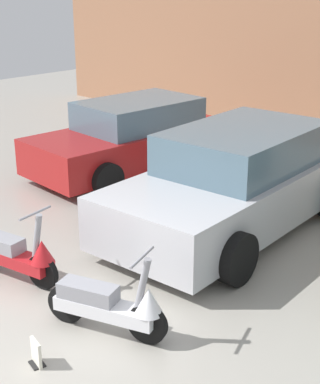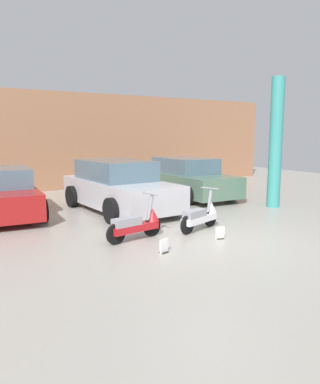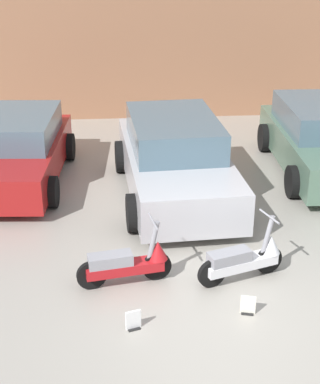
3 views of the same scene
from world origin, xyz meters
TOP-DOWN VIEW (x-y plane):
  - ground_plane at (0.00, 0.00)m, footprint 28.00×28.00m
  - wall_back at (0.00, 8.84)m, footprint 19.60×0.12m
  - scooter_front_left at (-1.29, 0.88)m, footprint 1.35×0.54m
  - scooter_front_right at (0.36, 0.88)m, footprint 1.30×0.67m
  - car_rear_left at (-3.33, 4.79)m, footprint 2.05×3.92m
  - car_rear_center at (-0.33, 3.90)m, footprint 2.25×4.34m
  - car_rear_right at (2.76, 4.86)m, footprint 2.03×4.08m
  - placard_near_left_scooter at (-1.26, -0.16)m, footprint 0.20×0.16m
  - placard_near_right_scooter at (0.24, 0.05)m, footprint 0.20×0.16m
  - support_column_side at (3.94, 2.00)m, footprint 0.39×0.39m

SIDE VIEW (x-z plane):
  - ground_plane at x=0.00m, z-range 0.00..0.00m
  - placard_near_left_scooter at x=-1.26m, z-range -0.02..0.24m
  - placard_near_right_scooter at x=0.24m, z-range -0.02..0.24m
  - scooter_front_right at x=0.36m, z-range -0.14..0.80m
  - scooter_front_left at x=-1.29m, z-range -0.14..0.81m
  - car_rear_left at x=-3.33m, z-range -0.03..1.27m
  - car_rear_right at x=2.76m, z-range -0.03..1.34m
  - car_rear_center at x=-0.33m, z-range -0.03..1.41m
  - wall_back at x=0.00m, z-range 0.00..3.84m
  - support_column_side at x=3.94m, z-range 0.00..3.84m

